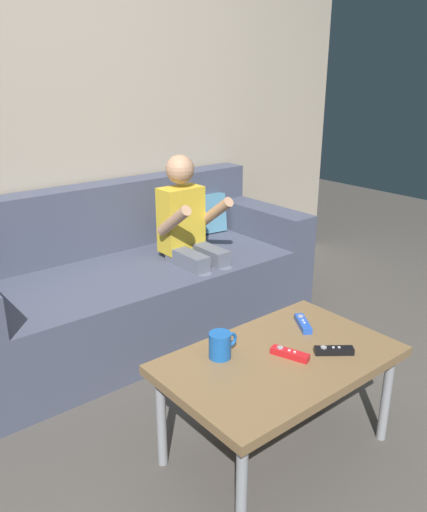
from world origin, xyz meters
TOP-DOWN VIEW (x-y plane):
  - ground_plane at (0.00, 0.00)m, footprint 8.59×8.59m
  - wall_back at (0.00, 1.86)m, footprint 4.29×0.05m
  - couch at (0.18, 1.47)m, footprint 1.95×0.80m
  - person_seated_on_couch at (0.44, 1.29)m, footprint 0.33×0.40m
  - coffee_table at (0.09, 0.28)m, footprint 0.85×0.53m
  - game_remote_blue_near_edge at (0.32, 0.39)m, footprint 0.11×0.14m
  - game_remote_black_center at (0.25, 0.17)m, footprint 0.13×0.11m
  - game_remote_red_far_corner at (0.11, 0.26)m, footprint 0.08×0.14m
  - coffee_mug at (-0.08, 0.42)m, footprint 0.12×0.08m

SIDE VIEW (x-z plane):
  - ground_plane at x=0.00m, z-range 0.00..0.00m
  - couch at x=0.18m, z-range -0.11..0.68m
  - coffee_table at x=0.09m, z-range 0.17..0.58m
  - game_remote_blue_near_edge at x=0.32m, z-range 0.41..0.44m
  - game_remote_black_center at x=0.25m, z-range 0.41..0.44m
  - game_remote_red_far_corner at x=0.11m, z-range 0.41..0.44m
  - coffee_mug at x=-0.08m, z-range 0.41..0.51m
  - person_seated_on_couch at x=0.44m, z-range 0.07..1.03m
  - wall_back at x=0.00m, z-range 0.00..2.50m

